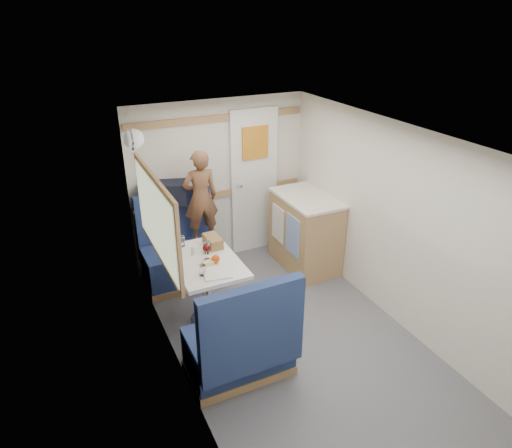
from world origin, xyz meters
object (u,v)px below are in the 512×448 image
dinette_table (206,273)px  beer_glass (213,245)px  tray (216,270)px  tumbler_right (207,246)px  pepper_grinder (207,249)px  bench_near (241,349)px  tumbler_mid (182,241)px  cheese_block (208,263)px  orange_fruit (216,259)px  bread_loaf (213,241)px  galley_counter (305,231)px  tumbler_left (202,270)px  bench_far (182,257)px  duffel_bag (163,193)px  person (201,198)px  dome_light (134,139)px  salt_grinder (193,251)px  wine_glass (206,249)px

dinette_table → beer_glass: (0.14, 0.15, 0.21)m
tray → tumbler_right: size_ratio=2.99×
tray → pepper_grinder: bearing=83.6°
bench_near → tumbler_mid: (-0.12, 1.24, 0.47)m
dinette_table → cheese_block: bearing=-94.6°
orange_fruit → bread_loaf: (0.11, 0.36, -0.01)m
galley_counter → orange_fruit: bearing=-154.5°
tray → tumbler_left: (-0.13, -0.01, 0.04)m
bench_far → bread_loaf: 0.80m
dinette_table → orange_fruit: orange_fruit is taller
galley_counter → pepper_grinder: (-1.41, -0.44, 0.30)m
tumbler_mid → bread_loaf: (0.29, -0.13, -0.00)m
duffel_bag → cheese_block: bearing=-68.2°
bench_far → duffel_bag: (-0.09, 0.26, 0.73)m
bench_near → duffel_bag: size_ratio=2.00×
tray → beer_glass: bearing=72.7°
bench_far → person: (0.27, 0.01, 0.70)m
bread_loaf → galley_counter: bearing=13.5°
bench_far → tumbler_right: bearing=-83.8°
dome_light → salt_grinder: dome_light is taller
cheese_block → wine_glass: 0.15m
dome_light → galley_counter: size_ratio=0.22×
beer_glass → cheese_block: bearing=-119.1°
bread_loaf → salt_grinder: bearing=-159.7°
person → wine_glass: size_ratio=6.52×
orange_fruit → person: bearing=78.2°
galley_counter → orange_fruit: (-1.40, -0.67, 0.31)m
bench_near → tumbler_right: (0.08, 1.02, 0.47)m
dinette_table → beer_glass: bearing=46.7°
orange_fruit → wine_glass: 0.14m
dinette_table → tumbler_right: size_ratio=8.45×
person → tray: size_ratio=3.36×
person → tumbler_mid: person is taller
bread_loaf → pepper_grinder: bearing=-130.0°
wine_glass → tumbler_left: bearing=-118.2°
bench_far → cheese_block: size_ratio=10.23×
person → duffel_bag: 0.44m
tumbler_mid → galley_counter: bearing=6.4°
dinette_table → person: 1.01m
duffel_bag → pepper_grinder: 1.06m
bench_near → orange_fruit: bearing=84.9°
bench_far → beer_glass: bench_far is taller
dinette_table → dome_light: (-0.39, 0.85, 1.18)m
orange_fruit → tray: bearing=-110.2°
cheese_block → bread_loaf: (0.18, 0.36, 0.02)m
duffel_bag → wine_glass: bearing=-66.4°
bread_loaf → tumbler_mid: bearing=155.3°
person → tumbler_left: 1.21m
bench_far → galley_counter: bench_far is taller
beer_glass → tumbler_mid: bearing=140.3°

